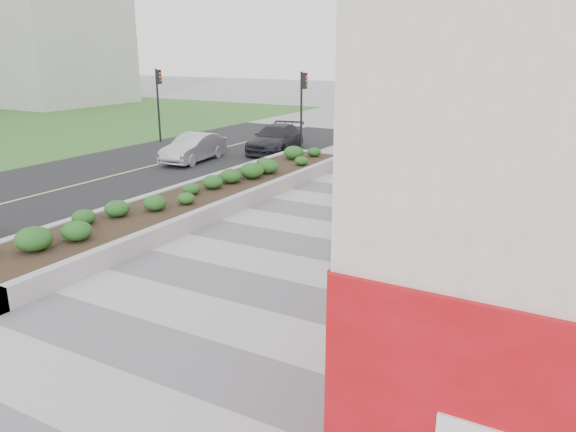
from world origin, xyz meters
name	(u,v)px	position (x,y,z in m)	size (l,w,h in m)	color
ground	(212,323)	(0.00, 0.00, 0.00)	(160.00, 160.00, 0.00)	gray
walkway	(285,273)	(0.00, 3.00, 0.01)	(8.00, 36.00, 0.01)	#A8A8AD
planter	(205,194)	(-5.50, 7.00, 0.42)	(3.00, 18.00, 0.90)	#9E9EA0
street	(78,184)	(-12.00, 7.00, 0.00)	(10.00, 40.00, 0.00)	black
traffic_signal_near	(303,101)	(-7.23, 17.50, 2.76)	(0.33, 0.28, 4.20)	black
traffic_signal_far	(158,94)	(-16.43, 17.00, 2.76)	(0.33, 0.28, 4.20)	black
distant_bldg_north_l	(496,0)	(-5.00, 55.00, 10.00)	(16.00, 12.00, 20.00)	#ADAAA3
manhole_cover	(303,277)	(0.50, 3.00, 0.00)	(0.44, 0.44, 0.01)	#595654
skateboarder	(377,182)	(-0.53, 10.67, 0.69)	(0.48, 0.74, 1.35)	beige
car_silver	(193,148)	(-10.94, 13.18, 0.67)	(1.42, 4.07, 1.34)	#AEB1B6
car_dark	(276,139)	(-8.82, 17.47, 0.71)	(1.98, 4.88, 1.42)	black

